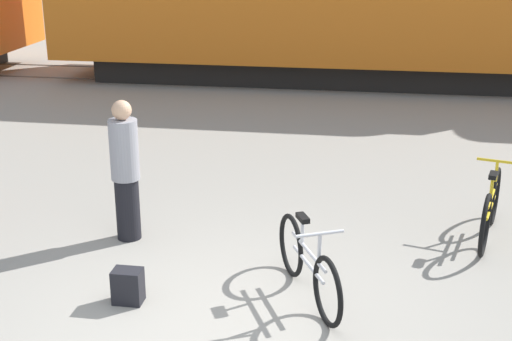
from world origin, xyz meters
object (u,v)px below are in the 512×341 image
at_px(bicycle_yellow, 490,208).
at_px(person_in_grey, 125,171).
at_px(bicycle_silver, 308,265).
at_px(backpack, 128,286).

relative_size(bicycle_yellow, person_in_grey, 0.99).
distance_m(bicycle_yellow, bicycle_silver, 2.57).
xyz_separation_m(bicycle_yellow, backpack, (-3.62, -2.06, -0.20)).
xyz_separation_m(bicycle_silver, person_in_grey, (-2.16, 1.06, 0.47)).
bearing_deg(bicycle_yellow, person_in_grey, -171.20).
distance_m(bicycle_yellow, person_in_grey, 4.16).
height_order(bicycle_yellow, person_in_grey, person_in_grey).
relative_size(bicycle_silver, backpack, 4.49).
xyz_separation_m(bicycle_yellow, bicycle_silver, (-1.93, -1.69, -0.02)).
relative_size(person_in_grey, backpack, 4.79).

